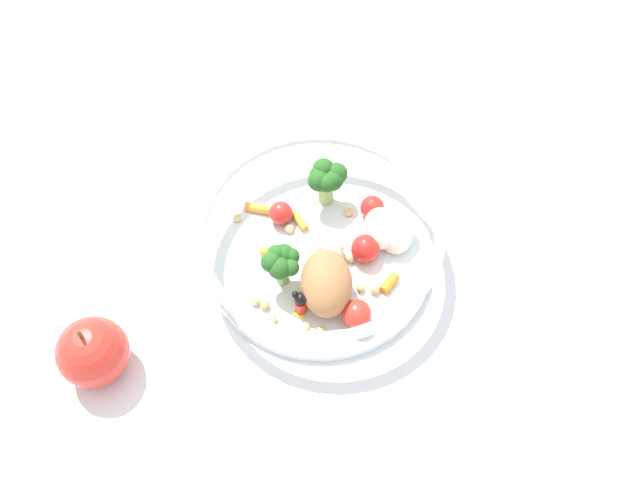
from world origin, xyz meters
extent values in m
plane|color=white|center=(0.00, 0.00, 0.00)|extent=(2.40, 2.40, 0.00)
cylinder|color=white|center=(0.01, 0.00, 0.01)|extent=(0.25, 0.25, 0.01)
torus|color=white|center=(0.01, 0.00, 0.06)|extent=(0.26, 0.26, 0.01)
ellipsoid|color=#9E663D|center=(0.00, -0.05, 0.04)|extent=(0.07, 0.08, 0.06)
cylinder|color=#8EB766|center=(0.03, 0.07, 0.03)|extent=(0.02, 0.02, 0.03)
sphere|color=#23561E|center=(0.04, 0.07, 0.06)|extent=(0.03, 0.03, 0.03)
sphere|color=#23561E|center=(0.03, 0.07, 0.06)|extent=(0.02, 0.02, 0.02)
sphere|color=#23561E|center=(0.03, 0.08, 0.06)|extent=(0.03, 0.03, 0.03)
sphere|color=#23561E|center=(0.02, 0.07, 0.06)|extent=(0.02, 0.02, 0.02)
sphere|color=#23561E|center=(0.02, 0.06, 0.05)|extent=(0.03, 0.03, 0.03)
sphere|color=#23561E|center=(0.03, 0.06, 0.06)|extent=(0.02, 0.02, 0.02)
sphere|color=#23561E|center=(0.03, 0.06, 0.05)|extent=(0.02, 0.02, 0.02)
cylinder|color=#7FAD5B|center=(-0.04, -0.03, 0.03)|extent=(0.01, 0.01, 0.03)
sphere|color=#23561E|center=(-0.03, -0.02, 0.05)|extent=(0.02, 0.02, 0.02)
sphere|color=#23561E|center=(-0.04, -0.02, 0.05)|extent=(0.02, 0.02, 0.02)
sphere|color=#23561E|center=(-0.04, -0.02, 0.06)|extent=(0.02, 0.02, 0.02)
sphere|color=#23561E|center=(-0.05, -0.03, 0.06)|extent=(0.02, 0.02, 0.02)
sphere|color=#23561E|center=(-0.04, -0.03, 0.05)|extent=(0.02, 0.02, 0.02)
sphere|color=#23561E|center=(-0.03, -0.04, 0.05)|extent=(0.02, 0.02, 0.02)
sphere|color=white|center=(0.02, -0.01, 0.02)|extent=(0.03, 0.03, 0.03)
sphere|color=white|center=(0.01, 0.00, 0.03)|extent=(0.03, 0.03, 0.03)
sphere|color=white|center=(0.01, -0.01, 0.02)|extent=(0.02, 0.02, 0.02)
sphere|color=white|center=(0.01, -0.02, 0.02)|extent=(0.02, 0.02, 0.02)
sphere|color=white|center=(0.10, 0.00, 0.03)|extent=(0.03, 0.03, 0.03)
sphere|color=white|center=(0.09, 0.01, 0.03)|extent=(0.03, 0.03, 0.03)
sphere|color=white|center=(0.08, 0.01, 0.03)|extent=(0.04, 0.04, 0.04)
sphere|color=white|center=(0.07, -0.01, 0.03)|extent=(0.03, 0.03, 0.03)
sphere|color=white|center=(0.09, -0.01, 0.02)|extent=(0.03, 0.03, 0.03)
cube|color=yellow|center=(-0.03, -0.07, 0.01)|extent=(0.02, 0.02, 0.00)
cylinder|color=red|center=(-0.03, -0.07, 0.02)|extent=(0.02, 0.02, 0.02)
sphere|color=black|center=(-0.03, -0.07, 0.04)|extent=(0.01, 0.01, 0.01)
sphere|color=black|center=(-0.03, -0.06, 0.04)|extent=(0.01, 0.01, 0.01)
sphere|color=black|center=(-0.02, -0.07, 0.04)|extent=(0.01, 0.01, 0.01)
cylinder|color=orange|center=(-0.01, 0.04, 0.02)|extent=(0.02, 0.03, 0.01)
cylinder|color=orange|center=(-0.04, 0.01, 0.02)|extent=(0.03, 0.02, 0.01)
cylinder|color=orange|center=(0.07, -0.06, 0.02)|extent=(0.02, 0.02, 0.01)
cylinder|color=orange|center=(-0.05, 0.07, 0.02)|extent=(0.03, 0.02, 0.01)
sphere|color=red|center=(-0.03, 0.05, 0.03)|extent=(0.03, 0.03, 0.03)
sphere|color=red|center=(0.07, 0.04, 0.03)|extent=(0.03, 0.03, 0.03)
sphere|color=red|center=(0.05, -0.02, 0.03)|extent=(0.03, 0.03, 0.03)
sphere|color=red|center=(0.02, -0.09, 0.03)|extent=(0.03, 0.03, 0.03)
sphere|color=tan|center=(0.04, -0.06, 0.02)|extent=(0.01, 0.01, 0.01)
sphere|color=#D1B775|center=(0.04, -0.02, 0.02)|extent=(0.01, 0.01, 0.01)
sphere|color=tan|center=(0.09, 0.03, 0.02)|extent=(0.01, 0.01, 0.01)
sphere|color=#D1B775|center=(0.05, 0.04, 0.02)|extent=(0.01, 0.01, 0.01)
sphere|color=tan|center=(-0.07, -0.05, 0.02)|extent=(0.01, 0.01, 0.01)
sphere|color=#D1B775|center=(-0.03, -0.09, 0.02)|extent=(0.01, 0.01, 0.01)
sphere|color=#D1B775|center=(0.05, -0.06, 0.02)|extent=(0.01, 0.01, 0.01)
sphere|color=#D1B775|center=(-0.07, -0.05, 0.02)|extent=(0.01, 0.01, 0.01)
sphere|color=#D1B775|center=(-0.08, 0.06, 0.02)|extent=(0.01, 0.01, 0.01)
sphere|color=#D1B775|center=(-0.02, 0.03, 0.02)|extent=(0.01, 0.01, 0.01)
sphere|color=#D1B775|center=(-0.06, -0.07, 0.02)|extent=(0.01, 0.01, 0.01)
sphere|color=#D1B775|center=(-0.02, -0.10, 0.02)|extent=(0.01, 0.01, 0.01)
sphere|color=red|center=(-0.24, -0.08, 0.03)|extent=(0.07, 0.07, 0.07)
cylinder|color=brown|center=(-0.24, -0.08, 0.08)|extent=(0.00, 0.00, 0.01)
camera|label=1|loc=(-0.08, -0.36, 0.60)|focal=35.31mm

